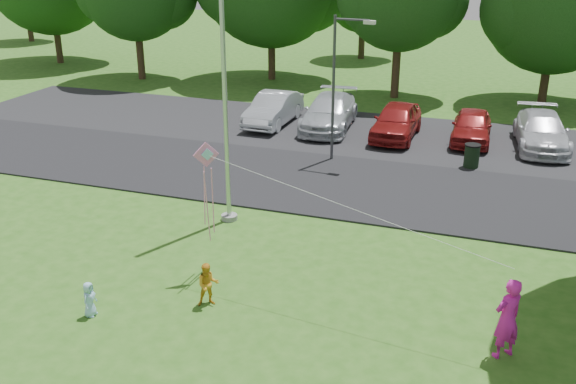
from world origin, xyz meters
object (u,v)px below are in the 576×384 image
(street_lamp, at_px, (339,76))
(child_yellow, at_px, (208,285))
(trash_can, at_px, (472,156))
(flagpole, at_px, (225,88))
(woman, at_px, (507,318))
(kite, at_px, (213,173))
(child_blue, at_px, (89,299))

(street_lamp, xyz_separation_m, child_yellow, (-0.16, -11.25, -2.80))
(trash_can, relative_size, child_yellow, 0.88)
(flagpole, relative_size, woman, 5.49)
(kite, bearing_deg, trash_can, 26.03)
(child_yellow, distance_m, kite, 2.74)
(child_blue, bearing_deg, flagpole, -11.96)
(child_yellow, bearing_deg, woman, -28.63)
(trash_can, distance_m, child_yellow, 13.12)
(street_lamp, distance_m, child_yellow, 11.60)
(flagpole, relative_size, child_blue, 11.60)
(street_lamp, relative_size, woman, 3.05)
(flagpole, bearing_deg, child_yellow, -71.80)
(flagpole, height_order, child_blue, flagpole)
(flagpole, bearing_deg, street_lamp, 75.39)
(woman, bearing_deg, child_blue, -34.36)
(flagpole, distance_m, kite, 3.67)
(child_yellow, distance_m, child_blue, 2.73)
(street_lamp, bearing_deg, child_blue, -97.45)
(woman, bearing_deg, kite, -53.95)
(kite, bearing_deg, child_yellow, -108.28)
(woman, height_order, child_yellow, woman)
(trash_can, height_order, child_yellow, child_yellow)
(child_yellow, bearing_deg, trash_can, 36.42)
(street_lamp, distance_m, woman, 13.09)
(child_yellow, relative_size, kite, 0.14)
(street_lamp, bearing_deg, woman, -55.36)
(trash_can, xyz_separation_m, woman, (1.51, -11.86, 0.43))
(flagpole, bearing_deg, woman, -28.68)
(trash_can, bearing_deg, child_yellow, -113.37)
(child_yellow, bearing_deg, flagpole, 77.99)
(street_lamp, relative_size, child_yellow, 5.11)
(child_blue, height_order, kite, kite)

